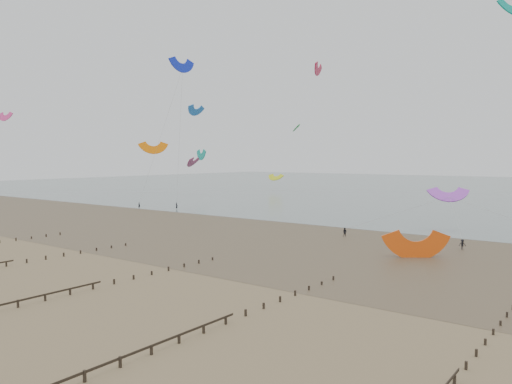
# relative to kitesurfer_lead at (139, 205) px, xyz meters

# --- Properties ---
(ground) EXTENTS (500.00, 500.00, 0.00)m
(ground) POSITION_rel_kitesurfer_lead_xyz_m (57.09, -50.61, -0.81)
(ground) COLOR brown
(ground) RESTS_ON ground
(sea_and_shore) EXTENTS (500.00, 665.00, 0.03)m
(sea_and_shore) POSITION_rel_kitesurfer_lead_xyz_m (53.01, -16.20, -0.80)
(sea_and_shore) COLOR #475654
(sea_and_shore) RESTS_ON ground
(kitesurfer_lead) EXTENTS (0.62, 0.44, 1.62)m
(kitesurfer_lead) POSITION_rel_kitesurfer_lead_xyz_m (0.00, 0.00, 0.00)
(kitesurfer_lead) COLOR black
(kitesurfer_lead) RESTS_ON ground
(grounded_kite) EXTENTS (9.71, 9.33, 4.21)m
(grounded_kite) POSITION_rel_kitesurfer_lead_xyz_m (82.09, -20.69, -0.81)
(grounded_kite) COLOR #FF5610
(grounded_kite) RESTS_ON ground
(kites_airborne) EXTENTS (239.77, 91.77, 46.08)m
(kites_airborne) POSITION_rel_kitesurfer_lead_xyz_m (36.56, 46.66, 20.04)
(kites_airborne) COLOR #F3368E
(kites_airborne) RESTS_ON ground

